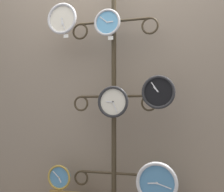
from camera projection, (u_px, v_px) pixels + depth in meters
The scene contains 10 objects.
shop_wall at pixel (119, 68), 2.58m from camera, with size 4.40×0.04×2.80m.
display_stand at pixel (114, 160), 2.39m from camera, with size 0.70×0.42×2.05m.
clock_top_left at pixel (62, 19), 2.49m from camera, with size 0.25×0.04×0.25m.
clock_top_center at pixel (107, 23), 2.37m from camera, with size 0.21×0.04×0.21m.
clock_middle_center at pixel (113, 102), 2.31m from camera, with size 0.24×0.04×0.24m.
clock_middle_right at pixel (158, 92), 2.20m from camera, with size 0.24×0.04×0.24m.
clock_bottom_left at pixel (59, 177), 2.44m from camera, with size 0.20×0.04×0.20m.
clock_bottom_right at pixel (157, 183), 2.17m from camera, with size 0.30×0.04×0.30m.
price_tag_upper at pixel (66, 36), 2.47m from camera, with size 0.04×0.00×0.03m.
price_tag_mid at pixel (111, 38), 2.35m from camera, with size 0.04×0.00×0.03m.
Camera 1 is at (0.70, -1.90, 1.04)m, focal length 50.00 mm.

